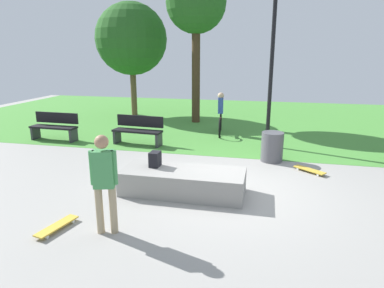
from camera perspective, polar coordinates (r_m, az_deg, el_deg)
ground_plane at (r=7.38m, az=6.37°, el=-7.58°), size 28.00×28.00×0.00m
grass_lawn at (r=15.19m, az=9.83°, el=4.20°), size 26.60×11.74×0.01m
concrete_ledge at (r=7.04m, az=-1.53°, el=-6.40°), size 2.55×1.00×0.50m
backpack_on_ledge at (r=7.18m, az=-6.28°, el=-2.57°), size 0.21×0.29×0.32m
skater_performing_trick at (r=5.46m, az=-14.69°, el=-5.54°), size 0.42×0.27×1.65m
skateboard_by_ledge at (r=6.17m, az=-21.94°, el=-12.78°), size 0.37×0.82×0.08m
skateboard_spare at (r=8.78m, az=19.31°, el=-4.16°), size 0.75×0.66×0.08m
park_bench_center_lawn at (r=12.18m, az=-22.26°, el=2.87°), size 1.62×0.53×0.91m
park_bench_far_left at (r=10.85m, az=-9.10°, el=2.43°), size 1.64×0.61×0.91m
tree_tall_oak at (r=14.19m, az=0.70°, el=22.56°), size 2.38×2.38×5.94m
tree_young_birch at (r=16.01m, az=-10.25°, el=17.08°), size 3.19×3.19×5.04m
lamp_post at (r=10.50m, az=13.44°, el=14.42°), size 0.28×0.28×4.62m
trash_bin at (r=9.31m, az=13.43°, el=-0.46°), size 0.59×0.59×0.80m
cyclist_on_bicycle at (r=12.18m, az=4.84°, el=4.69°), size 0.25×1.82×1.52m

